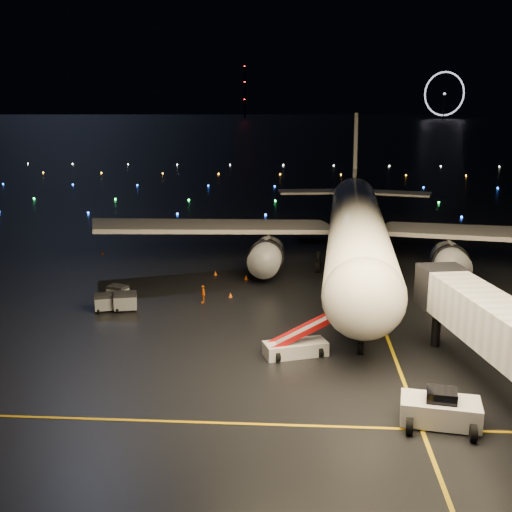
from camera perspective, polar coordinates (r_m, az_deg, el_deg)
The scene contains 17 objects.
ground at distance 345.15m, azimuth 3.02°, elevation 10.40°, with size 2000.00×2000.00×0.00m, color black.
lane_centre at distance 62.91m, azimuth 10.40°, elevation -3.94°, with size 0.25×80.00×0.02m, color gold.
lane_cross at distance 40.45m, azimuth -10.67°, elevation -14.16°, with size 60.00×0.25×0.02m, color gold.
airliner at distance 73.10m, azimuth 9.02°, elevation 5.39°, with size 60.17×57.16×17.05m, color silver, non-canonical shape.
pushback_tug at distance 40.42m, azimuth 16.08°, elevation -12.77°, with size 4.61×2.41×2.19m, color silver.
belt_loader at distance 48.56m, azimuth 3.55°, elevation -6.95°, with size 6.94×1.89×3.36m, color silver, non-canonical shape.
crew_c at distance 61.32m, azimuth -4.72°, elevation -3.38°, with size 1.01×0.42×1.72m, color orange.
safety_cone_0 at distance 63.01m, azimuth -2.29°, elevation -3.47°, with size 0.43×0.43×0.48m, color #F05D0E.
safety_cone_1 at distance 69.27m, azimuth -0.87°, elevation -1.89°, with size 0.43×0.43×0.49m, color #F05D0E.
safety_cone_2 at distance 71.08m, azimuth -3.64°, elevation -1.52°, with size 0.41×0.41×0.46m, color #F05D0E.
safety_cone_3 at distance 82.95m, azimuth -13.52°, elevation 0.31°, with size 0.41×0.41×0.47m, color #F05D0E.
ferris_wheel at distance 782.36m, azimuth 16.40°, elevation 13.52°, with size 50.00×4.00×52.00m, color black, non-canonical shape.
radio_mast at distance 787.38m, azimuth -1.01°, elevation 14.48°, with size 1.80×1.80×64.00m, color black.
taxiway_lights at distance 151.82m, azimuth 2.00°, elevation 6.52°, with size 164.00×92.00×0.36m, color black, non-canonical shape.
baggage_cart_0 at distance 63.04m, azimuth -12.17°, elevation -3.27°, with size 1.81×1.27×1.54m, color gray.
baggage_cart_1 at distance 60.01m, azimuth -11.54°, elevation -3.99°, with size 2.05×1.43×1.74m, color gray.
baggage_cart_2 at distance 60.36m, azimuth -13.27°, elevation -4.04°, with size 1.89×1.32×1.61m, color gray.
Camera 1 is at (4.53, -44.62, 18.63)m, focal length 45.00 mm.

